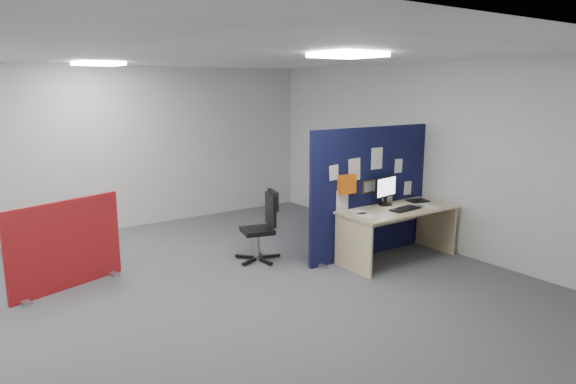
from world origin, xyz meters
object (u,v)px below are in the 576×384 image
red_divider (66,246)px  main_desk (395,220)px  navy_divider (372,192)px  monitor_main (386,189)px  office_chair (264,222)px

red_divider → main_desk: bearing=-38.9°
main_desk → navy_divider: bearing=107.8°
red_divider → navy_divider: bearing=-34.7°
monitor_main → red_divider: size_ratio=0.34×
monitor_main → office_chair: bearing=142.3°
main_desk → monitor_main: bearing=85.8°
office_chair → red_divider: bearing=-176.1°
red_divider → office_chair: bearing=-29.2°
navy_divider → red_divider: bearing=163.4°
main_desk → monitor_main: size_ratio=3.65×
red_divider → office_chair: red_divider is taller
navy_divider → office_chair: (-1.38, 0.66, -0.37)m
navy_divider → red_divider: navy_divider is taller
navy_divider → main_desk: bearing=-72.2°
main_desk → red_divider: 4.23m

